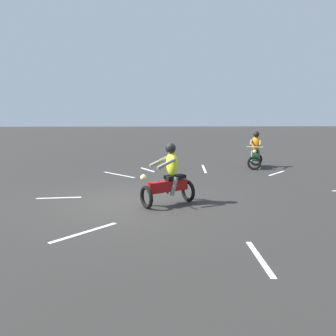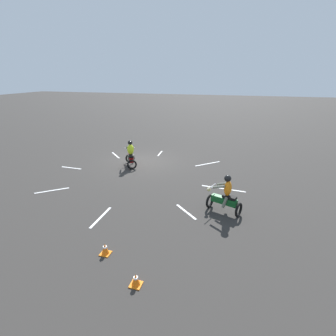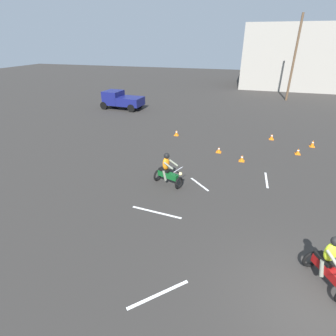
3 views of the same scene
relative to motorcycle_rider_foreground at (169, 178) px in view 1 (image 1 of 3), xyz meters
name	(u,v)px [view 1 (image 1 of 3)]	position (x,y,z in m)	size (l,w,h in m)	color
ground_plane	(130,201)	(-0.38, -1.09, -0.73)	(120.00, 120.00, 0.00)	#2D2B28
motorcycle_rider_foreground	(169,178)	(0.00, 0.00, 0.00)	(1.21, 1.51, 1.66)	black
motorcycle_rider_background	(255,152)	(-6.10, 4.24, 0.00)	(1.55, 1.07, 1.66)	black
lane_stripe_e	(260,258)	(3.39, 1.36, -0.72)	(0.10, 1.41, 0.01)	silver
lane_stripe_nw	(277,173)	(-4.58, 4.67, -0.72)	(0.10, 1.44, 0.01)	silver
lane_stripe_w	(204,169)	(-5.86, 1.86, -0.72)	(0.10, 2.20, 0.01)	silver
lane_stripe_sw	(119,175)	(-4.54, -1.80, -0.72)	(0.10, 1.91, 0.01)	silver
lane_stripe_s	(59,198)	(-0.87, -3.16, -0.72)	(0.10, 1.26, 0.01)	silver
lane_stripe_se	(85,232)	(2.02, -1.83, -0.72)	(0.10, 1.58, 0.01)	silver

